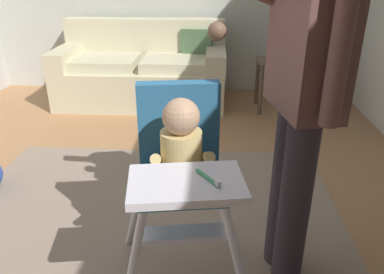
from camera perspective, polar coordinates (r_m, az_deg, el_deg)
name	(u,v)px	position (r m, az deg, el deg)	size (l,w,h in m)	color
ground	(127,216)	(2.49, -9.67, -11.61)	(5.74, 6.79, 0.10)	#A5734A
area_rug	(135,266)	(2.06, -8.52, -18.51)	(2.34, 2.65, 0.01)	gray
couch	(143,71)	(4.27, -7.32, 9.71)	(1.80, 0.86, 0.86)	beige
high_chair	(181,159)	(1.61, -1.65, -3.36)	(0.68, 0.79, 0.95)	white
adult_standing	(301,93)	(1.62, 16.08, 6.41)	(0.58, 0.50, 1.63)	#352C35
toy_ball	(205,178)	(2.56, 1.95, -6.15)	(0.19, 0.19, 0.19)	gold
side_table	(277,74)	(4.03, 12.55, 9.16)	(0.40, 0.40, 0.52)	brown
sippy_cup	(279,56)	(3.99, 12.94, 11.79)	(0.07, 0.07, 0.10)	orange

